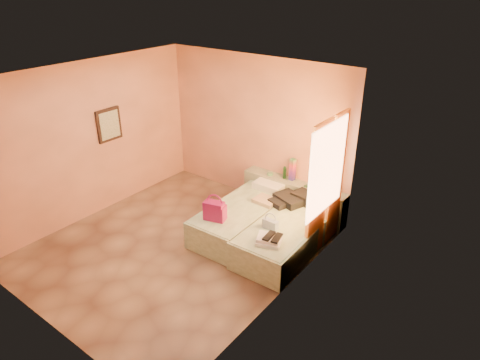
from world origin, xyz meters
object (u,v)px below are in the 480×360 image
object	(u,v)px
headboard_ledge	(293,198)
magenta_handbag	(215,211)
flower_vase	(327,186)
towel_stack	(269,240)
bed_left	(243,218)
green_book	(309,187)
blue_handbag	(270,224)
water_bottle	(285,173)
bed_right	(287,236)

from	to	relation	value
headboard_ledge	magenta_handbag	size ratio (longest dim) A/B	5.95
flower_vase	magenta_handbag	world-z (taller)	flower_vase
magenta_handbag	towel_stack	bearing A→B (deg)	-17.85
magenta_handbag	towel_stack	world-z (taller)	magenta_handbag
bed_left	green_book	distance (m)	1.31
headboard_ledge	blue_handbag	bearing A→B (deg)	-74.07
bed_left	water_bottle	world-z (taller)	water_bottle
water_bottle	towel_stack	xyz separation A→B (m)	(0.83, -1.75, -0.21)
water_bottle	blue_handbag	xyz separation A→B (m)	(0.62, -1.41, -0.18)
green_book	towel_stack	world-z (taller)	green_book
bed_right	towel_stack	xyz separation A→B (m)	(0.07, -0.65, 0.30)
bed_right	towel_stack	distance (m)	0.72
towel_stack	bed_right	bearing A→B (deg)	96.30
headboard_ledge	magenta_handbag	bearing A→B (deg)	-105.60
magenta_handbag	flower_vase	bearing A→B (deg)	38.86
blue_handbag	towel_stack	size ratio (longest dim) A/B	0.70
water_bottle	bed_left	bearing A→B (deg)	-97.73
headboard_ledge	towel_stack	world-z (taller)	headboard_ledge
bed_right	towel_stack	world-z (taller)	towel_stack
bed_left	towel_stack	world-z (taller)	towel_stack
bed_left	magenta_handbag	world-z (taller)	magenta_handbag
flower_vase	blue_handbag	distance (m)	1.37
bed_left	headboard_ledge	bearing A→B (deg)	68.64
bed_left	blue_handbag	world-z (taller)	blue_handbag
green_book	blue_handbag	world-z (taller)	green_book
water_bottle	green_book	size ratio (longest dim) A/B	1.36
bed_right	water_bottle	bearing A→B (deg)	122.83
bed_right	magenta_handbag	xyz separation A→B (m)	(-1.00, -0.62, 0.41)
water_bottle	flower_vase	xyz separation A→B (m)	(0.91, -0.08, 0.03)
bed_left	water_bottle	size ratio (longest dim) A/B	8.88
bed_right	green_book	size ratio (longest dim) A/B	12.12
green_book	towel_stack	distance (m)	1.72
bed_right	blue_handbag	size ratio (longest dim) A/B	8.20
flower_vase	magenta_handbag	xyz separation A→B (m)	(-1.15, -1.63, -0.13)
water_bottle	towel_stack	world-z (taller)	water_bottle
headboard_ledge	magenta_handbag	distance (m)	1.78
green_book	flower_vase	world-z (taller)	flower_vase
towel_stack	blue_handbag	bearing A→B (deg)	120.79
bed_right	flower_vase	xyz separation A→B (m)	(0.16, 1.01, 0.54)
headboard_ledge	flower_vase	xyz separation A→B (m)	(0.68, -0.06, 0.47)
water_bottle	magenta_handbag	world-z (taller)	water_bottle
bed_left	green_book	xyz separation A→B (m)	(0.71, 1.02, 0.41)
headboard_ledge	water_bottle	size ratio (longest dim) A/B	9.10
bed_right	magenta_handbag	distance (m)	1.24
green_book	bed_left	bearing A→B (deg)	-110.98
green_book	flower_vase	xyz separation A→B (m)	(0.35, -0.03, 0.13)
water_bottle	flower_vase	size ratio (longest dim) A/B	0.80
bed_left	bed_right	distance (m)	0.90
headboard_ledge	flower_vase	bearing A→B (deg)	-4.91
water_bottle	green_book	distance (m)	0.57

